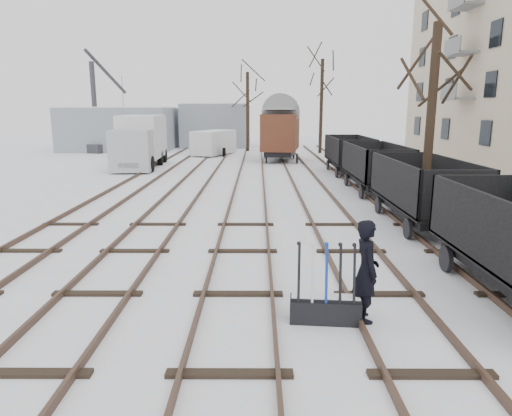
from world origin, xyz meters
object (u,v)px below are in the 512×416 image
(lorry, at_px, (140,141))
(crane, at_px, (97,126))
(panel_van, at_px, (214,142))
(ground_frame, at_px, (325,307))
(worker, at_px, (366,271))
(box_van_wagon, at_px, (281,131))

(lorry, bearing_deg, crane, 118.86)
(crane, bearing_deg, panel_van, 11.42)
(ground_frame, relative_size, lorry, 0.19)
(worker, bearing_deg, crane, 21.06)
(box_van_wagon, bearing_deg, crane, 166.07)
(panel_van, bearing_deg, ground_frame, -58.60)
(box_van_wagon, distance_m, panel_van, 7.25)
(panel_van, height_order, crane, crane)
(worker, relative_size, panel_van, 0.37)
(ground_frame, height_order, panel_van, panel_van)
(worker, bearing_deg, ground_frame, 92.54)
(lorry, bearing_deg, box_van_wagon, 19.38)
(panel_van, relative_size, crane, 0.57)
(panel_van, bearing_deg, lorry, -93.95)
(lorry, bearing_deg, panel_van, 61.01)
(worker, relative_size, box_van_wagon, 0.35)
(lorry, height_order, panel_van, lorry)
(ground_frame, relative_size, crane, 0.16)
(lorry, relative_size, panel_van, 1.50)
(ground_frame, bearing_deg, panel_van, 104.28)
(box_van_wagon, xyz_separation_m, panel_van, (-5.54, 4.53, -1.19))
(worker, relative_size, crane, 0.21)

